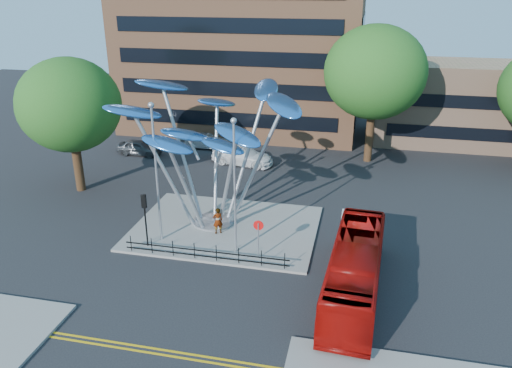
% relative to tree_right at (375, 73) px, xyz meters
% --- Properties ---
extents(ground, '(120.00, 120.00, 0.00)m').
position_rel_tree_right_xyz_m(ground, '(-8.00, -22.00, -8.04)').
color(ground, black).
rests_on(ground, ground).
extents(traffic_island, '(12.00, 9.00, 0.15)m').
position_rel_tree_right_xyz_m(traffic_island, '(-9.00, -16.00, -7.96)').
color(traffic_island, slate).
rests_on(traffic_island, ground).
extents(double_yellow_near, '(40.00, 0.12, 0.01)m').
position_rel_tree_right_xyz_m(double_yellow_near, '(-8.00, -28.00, -8.03)').
color(double_yellow_near, gold).
rests_on(double_yellow_near, ground).
extents(double_yellow_far, '(40.00, 0.12, 0.01)m').
position_rel_tree_right_xyz_m(double_yellow_far, '(-8.00, -28.30, -8.03)').
color(double_yellow_far, gold).
rests_on(double_yellow_far, ground).
extents(low_building_near, '(15.00, 8.00, 8.00)m').
position_rel_tree_right_xyz_m(low_building_near, '(8.00, 8.00, -4.04)').
color(low_building_near, tan).
rests_on(low_building_near, ground).
extents(tree_right, '(8.80, 8.80, 12.11)m').
position_rel_tree_right_xyz_m(tree_right, '(0.00, 0.00, 0.00)').
color(tree_right, black).
rests_on(tree_right, ground).
extents(tree_left, '(7.60, 7.60, 10.32)m').
position_rel_tree_right_xyz_m(tree_left, '(-22.00, -12.00, -1.24)').
color(tree_left, black).
rests_on(tree_left, ground).
extents(leaf_sculpture, '(12.72, 9.54, 9.51)m').
position_rel_tree_right_xyz_m(leaf_sculpture, '(-10.07, -15.32, -1.16)').
color(leaf_sculpture, '#9EA0A5').
rests_on(leaf_sculpture, traffic_island).
extents(street_lamp_left, '(0.36, 0.36, 8.80)m').
position_rel_tree_right_xyz_m(street_lamp_left, '(-12.50, -18.50, -2.68)').
color(street_lamp_left, '#9EA0A5').
rests_on(street_lamp_left, traffic_island).
extents(street_lamp_right, '(0.36, 0.36, 8.30)m').
position_rel_tree_right_xyz_m(street_lamp_right, '(-7.50, -19.00, -2.94)').
color(street_lamp_right, '#9EA0A5').
rests_on(street_lamp_right, traffic_island).
extents(traffic_light_island, '(0.28, 0.18, 3.42)m').
position_rel_tree_right_xyz_m(traffic_light_island, '(-13.00, -19.50, -5.42)').
color(traffic_light_island, black).
rests_on(traffic_light_island, traffic_island).
extents(no_entry_sign_island, '(0.60, 0.10, 2.45)m').
position_rel_tree_right_xyz_m(no_entry_sign_island, '(-6.00, -19.48, -6.22)').
color(no_entry_sign_island, '#9EA0A5').
rests_on(no_entry_sign_island, traffic_island).
extents(pedestrian_railing_front, '(10.00, 0.06, 1.00)m').
position_rel_tree_right_xyz_m(pedestrian_railing_front, '(-9.00, -20.30, -7.48)').
color(pedestrian_railing_front, black).
rests_on(pedestrian_railing_front, traffic_island).
extents(red_bus, '(3.05, 10.62, 2.92)m').
position_rel_tree_right_xyz_m(red_bus, '(-0.39, -21.74, -6.58)').
color(red_bus, '#910906').
rests_on(red_bus, ground).
extents(pedestrian, '(0.77, 0.70, 1.78)m').
position_rel_tree_right_xyz_m(pedestrian, '(-9.23, -16.97, -7.00)').
color(pedestrian, gray).
rests_on(pedestrian, traffic_island).
extents(parked_car_left, '(4.26, 1.82, 1.44)m').
position_rel_tree_right_xyz_m(parked_car_left, '(-21.17, -2.97, -7.32)').
color(parked_car_left, '#42454A').
rests_on(parked_car_left, ground).
extents(parked_car_mid, '(4.26, 1.53, 1.40)m').
position_rel_tree_right_xyz_m(parked_car_mid, '(-15.49, 0.25, -7.34)').
color(parked_car_mid, '#A6AAAE').
rests_on(parked_car_mid, ground).
extents(parked_car_right, '(5.94, 3.22, 1.63)m').
position_rel_tree_right_xyz_m(parked_car_right, '(-10.99, -3.38, -7.22)').
color(parked_car_right, silver).
rests_on(parked_car_right, ground).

